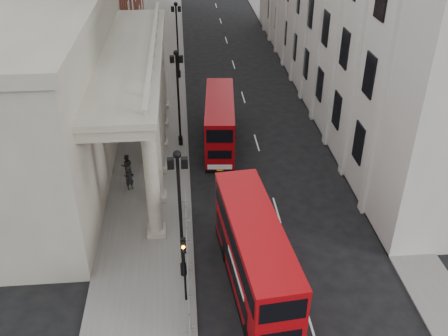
{
  "coord_description": "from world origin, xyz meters",
  "views": [
    {
      "loc": [
        -0.09,
        -17.91,
        20.66
      ],
      "look_at": [
        2.33,
        10.51,
        3.33
      ],
      "focal_mm": 40.0,
      "sensor_mm": 36.0,
      "label": 1
    }
  ],
  "objects_px": {
    "bus_far": "(220,121)",
    "pedestrian_c": "(147,152)",
    "pedestrian_a": "(130,179)",
    "traffic_light": "(184,259)",
    "bus_near": "(255,255)",
    "pedestrian_b": "(127,166)",
    "lamp_post_south": "(180,208)",
    "lamp_post_north": "(177,35)",
    "lamp_post_mid": "(178,93)"
  },
  "relations": [
    {
      "from": "bus_far",
      "to": "pedestrian_c",
      "type": "relative_size",
      "value": 6.29
    },
    {
      "from": "pedestrian_c",
      "to": "pedestrian_a",
      "type": "bearing_deg",
      "value": -82.0
    },
    {
      "from": "traffic_light",
      "to": "pedestrian_c",
      "type": "height_order",
      "value": "traffic_light"
    },
    {
      "from": "bus_near",
      "to": "pedestrian_b",
      "type": "xyz_separation_m",
      "value": [
        -8.09,
        12.48,
        -1.35
      ]
    },
    {
      "from": "pedestrian_a",
      "to": "bus_far",
      "type": "bearing_deg",
      "value": 15.35
    },
    {
      "from": "lamp_post_south",
      "to": "bus_near",
      "type": "relative_size",
      "value": 0.77
    },
    {
      "from": "lamp_post_south",
      "to": "pedestrian_b",
      "type": "relative_size",
      "value": 4.49
    },
    {
      "from": "bus_near",
      "to": "bus_far",
      "type": "xyz_separation_m",
      "value": [
        -0.58,
        17.21,
        -0.22
      ]
    },
    {
      "from": "bus_near",
      "to": "pedestrian_a",
      "type": "height_order",
      "value": "bus_near"
    },
    {
      "from": "pedestrian_a",
      "to": "lamp_post_north",
      "type": "bearing_deg",
      "value": 53.24
    },
    {
      "from": "lamp_post_south",
      "to": "traffic_light",
      "type": "bearing_deg",
      "value": -87.16
    },
    {
      "from": "lamp_post_north",
      "to": "pedestrian_b",
      "type": "height_order",
      "value": "lamp_post_north"
    },
    {
      "from": "bus_near",
      "to": "pedestrian_c",
      "type": "relative_size",
      "value": 6.94
    },
    {
      "from": "lamp_post_south",
      "to": "pedestrian_a",
      "type": "relative_size",
      "value": 4.77
    },
    {
      "from": "lamp_post_north",
      "to": "bus_far",
      "type": "relative_size",
      "value": 0.85
    },
    {
      "from": "lamp_post_north",
      "to": "traffic_light",
      "type": "relative_size",
      "value": 1.93
    },
    {
      "from": "lamp_post_south",
      "to": "pedestrian_a",
      "type": "bearing_deg",
      "value": 111.95
    },
    {
      "from": "lamp_post_south",
      "to": "traffic_light",
      "type": "height_order",
      "value": "lamp_post_south"
    },
    {
      "from": "bus_near",
      "to": "pedestrian_c",
      "type": "xyz_separation_m",
      "value": [
        -6.66,
        14.74,
        -1.5
      ]
    },
    {
      "from": "lamp_post_mid",
      "to": "pedestrian_a",
      "type": "distance_m",
      "value": 8.56
    },
    {
      "from": "lamp_post_north",
      "to": "pedestrian_b",
      "type": "bearing_deg",
      "value": -101.28
    },
    {
      "from": "bus_near",
      "to": "bus_far",
      "type": "height_order",
      "value": "bus_near"
    },
    {
      "from": "lamp_post_north",
      "to": "bus_far",
      "type": "height_order",
      "value": "lamp_post_north"
    },
    {
      "from": "lamp_post_north",
      "to": "bus_near",
      "type": "xyz_separation_m",
      "value": [
        3.96,
        -33.22,
        -2.51
      ]
    },
    {
      "from": "lamp_post_mid",
      "to": "pedestrian_c",
      "type": "relative_size",
      "value": 5.33
    },
    {
      "from": "lamp_post_south",
      "to": "lamp_post_north",
      "type": "relative_size",
      "value": 1.0
    },
    {
      "from": "lamp_post_south",
      "to": "pedestrian_a",
      "type": "distance_m",
      "value": 10.87
    },
    {
      "from": "lamp_post_north",
      "to": "pedestrian_a",
      "type": "xyz_separation_m",
      "value": [
        -3.79,
        -22.6,
        -3.92
      ]
    },
    {
      "from": "pedestrian_c",
      "to": "lamp_post_north",
      "type": "bearing_deg",
      "value": 104.56
    },
    {
      "from": "lamp_post_mid",
      "to": "pedestrian_c",
      "type": "distance_m",
      "value": 5.43
    },
    {
      "from": "bus_far",
      "to": "lamp_post_mid",
      "type": "bearing_deg",
      "value": -175.73
    },
    {
      "from": "bus_far",
      "to": "pedestrian_a",
      "type": "relative_size",
      "value": 5.64
    },
    {
      "from": "lamp_post_south",
      "to": "lamp_post_north",
      "type": "height_order",
      "value": "same"
    },
    {
      "from": "pedestrian_b",
      "to": "lamp_post_mid",
      "type": "bearing_deg",
      "value": -138.02
    },
    {
      "from": "lamp_post_north",
      "to": "bus_far",
      "type": "xyz_separation_m",
      "value": [
        3.38,
        -16.01,
        -2.73
      ]
    },
    {
      "from": "lamp_post_mid",
      "to": "traffic_light",
      "type": "distance_m",
      "value": 18.11
    },
    {
      "from": "lamp_post_mid",
      "to": "bus_far",
      "type": "xyz_separation_m",
      "value": [
        3.38,
        -0.01,
        -2.73
      ]
    },
    {
      "from": "lamp_post_south",
      "to": "bus_far",
      "type": "distance_m",
      "value": 16.57
    },
    {
      "from": "lamp_post_north",
      "to": "pedestrian_c",
      "type": "height_order",
      "value": "lamp_post_north"
    },
    {
      "from": "traffic_light",
      "to": "pedestrian_c",
      "type": "relative_size",
      "value": 2.75
    },
    {
      "from": "lamp_post_south",
      "to": "pedestrian_c",
      "type": "relative_size",
      "value": 5.33
    },
    {
      "from": "bus_near",
      "to": "lamp_post_south",
      "type": "bearing_deg",
      "value": 157.15
    },
    {
      "from": "bus_far",
      "to": "pedestrian_b",
      "type": "relative_size",
      "value": 5.31
    },
    {
      "from": "pedestrian_a",
      "to": "traffic_light",
      "type": "bearing_deg",
      "value": -98.43
    },
    {
      "from": "lamp_post_north",
      "to": "pedestrian_c",
      "type": "relative_size",
      "value": 5.33
    },
    {
      "from": "pedestrian_b",
      "to": "lamp_post_north",
      "type": "bearing_deg",
      "value": -108.2
    },
    {
      "from": "traffic_light",
      "to": "bus_far",
      "type": "xyz_separation_m",
      "value": [
        3.28,
        18.0,
        -0.92
      ]
    },
    {
      "from": "traffic_light",
      "to": "bus_near",
      "type": "distance_m",
      "value": 4.0
    },
    {
      "from": "lamp_post_mid",
      "to": "lamp_post_north",
      "type": "height_order",
      "value": "same"
    },
    {
      "from": "traffic_light",
      "to": "bus_far",
      "type": "height_order",
      "value": "traffic_light"
    }
  ]
}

